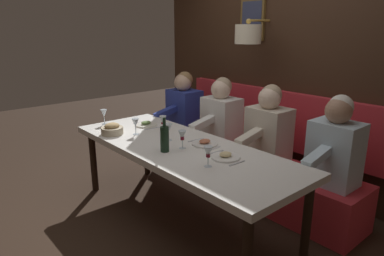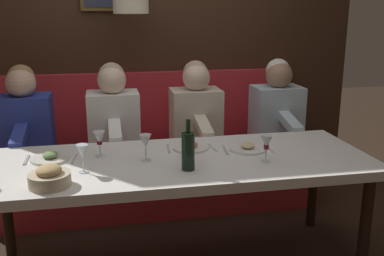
{
  "view_description": "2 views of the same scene",
  "coord_description": "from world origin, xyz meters",
  "px_view_note": "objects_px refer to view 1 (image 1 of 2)",
  "views": [
    {
      "loc": [
        -1.86,
        -2.33,
        1.77
      ],
      "look_at": [
        0.05,
        -0.1,
        0.92
      ],
      "focal_mm": 32.61,
      "sensor_mm": 36.0,
      "label": 1
    },
    {
      "loc": [
        -2.56,
        0.42,
        1.64
      ],
      "look_at": [
        0.05,
        -0.1,
        0.92
      ],
      "focal_mm": 41.49,
      "sensor_mm": 36.0,
      "label": 2
    }
  ],
  "objects_px": {
    "diner_nearest": "(335,144)",
    "wine_glass_4": "(104,114)",
    "wine_glass_1": "(163,120)",
    "bread_bowl": "(112,129)",
    "wine_bottle": "(165,139)",
    "diner_near": "(268,127)",
    "diner_far": "(184,105)",
    "wine_glass_2": "(182,136)",
    "wine_glass_3": "(208,153)",
    "wine_glass_5": "(135,123)",
    "wine_glass_0": "(169,129)",
    "dining_table": "(181,152)",
    "diner_middle": "(221,115)"
  },
  "relations": [
    {
      "from": "diner_near",
      "to": "wine_bottle",
      "type": "xyz_separation_m",
      "value": [
        -1.08,
        0.27,
        0.04
      ]
    },
    {
      "from": "wine_glass_0",
      "to": "wine_glass_2",
      "type": "xyz_separation_m",
      "value": [
        -0.04,
        -0.26,
        -0.0
      ]
    },
    {
      "from": "diner_nearest",
      "to": "diner_far",
      "type": "distance_m",
      "value": 2.03
    },
    {
      "from": "wine_glass_3",
      "to": "wine_glass_1",
      "type": "bearing_deg",
      "value": 73.43
    },
    {
      "from": "bread_bowl",
      "to": "diner_far",
      "type": "bearing_deg",
      "value": 14.27
    },
    {
      "from": "wine_glass_4",
      "to": "wine_bottle",
      "type": "bearing_deg",
      "value": -91.06
    },
    {
      "from": "diner_middle",
      "to": "wine_bottle",
      "type": "xyz_separation_m",
      "value": [
        -1.08,
        -0.39,
        0.04
      ]
    },
    {
      "from": "diner_nearest",
      "to": "wine_glass_4",
      "type": "bearing_deg",
      "value": 116.48
    },
    {
      "from": "diner_middle",
      "to": "wine_bottle",
      "type": "height_order",
      "value": "diner_middle"
    },
    {
      "from": "diner_nearest",
      "to": "wine_bottle",
      "type": "bearing_deg",
      "value": 138.01
    },
    {
      "from": "bread_bowl",
      "to": "dining_table",
      "type": "bearing_deg",
      "value": -68.11
    },
    {
      "from": "wine_glass_3",
      "to": "wine_glass_5",
      "type": "relative_size",
      "value": 1.0
    },
    {
      "from": "wine_glass_5",
      "to": "bread_bowl",
      "type": "height_order",
      "value": "wine_glass_5"
    },
    {
      "from": "bread_bowl",
      "to": "wine_glass_4",
      "type": "bearing_deg",
      "value": 73.55
    },
    {
      "from": "wine_glass_2",
      "to": "wine_bottle",
      "type": "relative_size",
      "value": 0.55
    },
    {
      "from": "diner_nearest",
      "to": "wine_glass_4",
      "type": "relative_size",
      "value": 4.82
    },
    {
      "from": "wine_glass_3",
      "to": "bread_bowl",
      "type": "relative_size",
      "value": 0.75
    },
    {
      "from": "diner_near",
      "to": "bread_bowl",
      "type": "bearing_deg",
      "value": 138.82
    },
    {
      "from": "diner_nearest",
      "to": "diner_near",
      "type": "xyz_separation_m",
      "value": [
        0.0,
        0.7,
        0.0
      ]
    },
    {
      "from": "diner_near",
      "to": "diner_far",
      "type": "bearing_deg",
      "value": 90.0
    },
    {
      "from": "wine_glass_2",
      "to": "wine_glass_4",
      "type": "height_order",
      "value": "same"
    },
    {
      "from": "wine_glass_3",
      "to": "bread_bowl",
      "type": "height_order",
      "value": "wine_glass_3"
    },
    {
      "from": "wine_bottle",
      "to": "wine_glass_5",
      "type": "bearing_deg",
      "value": 82.67
    },
    {
      "from": "wine_bottle",
      "to": "bread_bowl",
      "type": "xyz_separation_m",
      "value": [
        -0.1,
        0.76,
        -0.07
      ]
    },
    {
      "from": "wine_glass_2",
      "to": "bread_bowl",
      "type": "xyz_separation_m",
      "value": [
        -0.26,
        0.79,
        -0.07
      ]
    },
    {
      "from": "diner_far",
      "to": "wine_glass_5",
      "type": "height_order",
      "value": "diner_far"
    },
    {
      "from": "diner_nearest",
      "to": "wine_glass_1",
      "type": "relative_size",
      "value": 4.82
    },
    {
      "from": "wine_glass_0",
      "to": "wine_glass_5",
      "type": "distance_m",
      "value": 0.39
    },
    {
      "from": "diner_near",
      "to": "dining_table",
      "type": "bearing_deg",
      "value": 161.27
    },
    {
      "from": "wine_glass_2",
      "to": "bread_bowl",
      "type": "distance_m",
      "value": 0.84
    },
    {
      "from": "dining_table",
      "to": "bread_bowl",
      "type": "height_order",
      "value": "bread_bowl"
    },
    {
      "from": "dining_table",
      "to": "wine_glass_1",
      "type": "distance_m",
      "value": 0.52
    },
    {
      "from": "wine_glass_3",
      "to": "diner_far",
      "type": "bearing_deg",
      "value": 56.33
    },
    {
      "from": "diner_near",
      "to": "wine_glass_0",
      "type": "height_order",
      "value": "diner_near"
    },
    {
      "from": "wine_glass_3",
      "to": "diner_nearest",
      "type": "bearing_deg",
      "value": -24.99
    },
    {
      "from": "dining_table",
      "to": "diner_middle",
      "type": "bearing_deg",
      "value": 22.41
    },
    {
      "from": "diner_near",
      "to": "wine_bottle",
      "type": "relative_size",
      "value": 2.64
    },
    {
      "from": "diner_near",
      "to": "wine_glass_4",
      "type": "relative_size",
      "value": 4.82
    },
    {
      "from": "wine_bottle",
      "to": "diner_near",
      "type": "bearing_deg",
      "value": -14.1
    },
    {
      "from": "diner_middle",
      "to": "wine_glass_0",
      "type": "xyz_separation_m",
      "value": [
        -0.87,
        -0.17,
        0.04
      ]
    },
    {
      "from": "wine_glass_1",
      "to": "bread_bowl",
      "type": "xyz_separation_m",
      "value": [
        -0.44,
        0.26,
        -0.07
      ]
    },
    {
      "from": "diner_nearest",
      "to": "wine_bottle",
      "type": "distance_m",
      "value": 1.45
    },
    {
      "from": "wine_glass_3",
      "to": "wine_glass_0",
      "type": "bearing_deg",
      "value": 77.27
    },
    {
      "from": "wine_glass_1",
      "to": "wine_glass_4",
      "type": "relative_size",
      "value": 1.0
    },
    {
      "from": "wine_bottle",
      "to": "diner_nearest",
      "type": "bearing_deg",
      "value": -41.99
    },
    {
      "from": "diner_far",
      "to": "wine_glass_4",
      "type": "relative_size",
      "value": 4.82
    },
    {
      "from": "diner_far",
      "to": "wine_glass_4",
      "type": "distance_m",
      "value": 1.06
    },
    {
      "from": "diner_nearest",
      "to": "diner_far",
      "type": "bearing_deg",
      "value": 90.0
    },
    {
      "from": "diner_nearest",
      "to": "diner_near",
      "type": "relative_size",
      "value": 1.0
    },
    {
      "from": "wine_bottle",
      "to": "wine_glass_3",
      "type": "bearing_deg",
      "value": -84.29
    }
  ]
}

